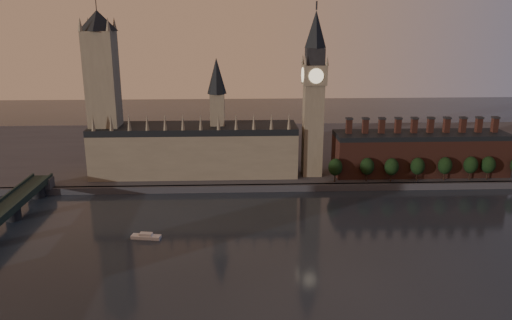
{
  "coord_description": "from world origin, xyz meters",
  "views": [
    {
      "loc": [
        -38.11,
        -195.84,
        101.58
      ],
      "look_at": [
        -28.01,
        55.0,
        29.79
      ],
      "focal_mm": 35.0,
      "sensor_mm": 36.0,
      "label": 1
    }
  ],
  "objects": [
    {
      "name": "north_bank",
      "position": [
        0.0,
        178.04,
        2.0
      ],
      "size": [
        900.0,
        182.0,
        4.0
      ],
      "color": "#404045",
      "rests_on": "ground"
    },
    {
      "name": "embankment_tree_0",
      "position": [
        22.27,
        94.19,
        13.47
      ],
      "size": [
        8.6,
        8.6,
        14.88
      ],
      "color": "black",
      "rests_on": "north_bank"
    },
    {
      "name": "embankment_tree_6",
      "position": [
        118.37,
        95.23,
        13.47
      ],
      "size": [
        8.6,
        8.6,
        14.88
      ],
      "color": "black",
      "rests_on": "north_bank"
    },
    {
      "name": "embankment_tree_2",
      "position": [
        56.94,
        93.52,
        13.47
      ],
      "size": [
        8.6,
        8.6,
        14.88
      ],
      "color": "black",
      "rests_on": "north_bank"
    },
    {
      "name": "victoria_tower",
      "position": [
        -120.0,
        115.0,
        59.09
      ],
      "size": [
        24.0,
        24.0,
        108.0
      ],
      "color": "gray",
      "rests_on": "north_bank"
    },
    {
      "name": "ground",
      "position": [
        0.0,
        0.0,
        0.0
      ],
      "size": [
        900.0,
        900.0,
        0.0
      ],
      "primitive_type": "plane",
      "color": "black",
      "rests_on": "ground"
    },
    {
      "name": "embankment_tree_1",
      "position": [
        42.12,
        95.0,
        13.47
      ],
      "size": [
        8.6,
        8.6,
        14.88
      ],
      "color": "black",
      "rests_on": "north_bank"
    },
    {
      "name": "embankment_tree_3",
      "position": [
        73.36,
        94.13,
        13.47
      ],
      "size": [
        8.6,
        8.6,
        14.88
      ],
      "color": "black",
      "rests_on": "north_bank"
    },
    {
      "name": "embankment_tree_4",
      "position": [
        90.76,
        94.66,
        13.47
      ],
      "size": [
        8.6,
        8.6,
        14.88
      ],
      "color": "black",
      "rests_on": "north_bank"
    },
    {
      "name": "embankment_tree_5",
      "position": [
        107.32,
        95.43,
        13.47
      ],
      "size": [
        8.6,
        8.6,
        14.88
      ],
      "color": "black",
      "rests_on": "north_bank"
    },
    {
      "name": "big_ben",
      "position": [
        10.0,
        110.0,
        56.83
      ],
      "size": [
        15.0,
        15.0,
        107.0
      ],
      "color": "gray",
      "rests_on": "north_bank"
    },
    {
      "name": "river_boat",
      "position": [
        -81.81,
        24.8,
        1.08
      ],
      "size": [
        14.55,
        6.26,
        2.82
      ],
      "rotation": [
        0.0,
        0.0,
        -0.16
      ],
      "color": "silver",
      "rests_on": "ground"
    },
    {
      "name": "chimney_block",
      "position": [
        80.0,
        110.0,
        17.82
      ],
      "size": [
        110.0,
        25.0,
        37.0
      ],
      "color": "#552A20",
      "rests_on": "north_bank"
    },
    {
      "name": "palace_of_westminster",
      "position": [
        -64.41,
        114.91,
        21.63
      ],
      "size": [
        130.0,
        30.3,
        74.0
      ],
      "color": "gray",
      "rests_on": "north_bank"
    }
  ]
}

